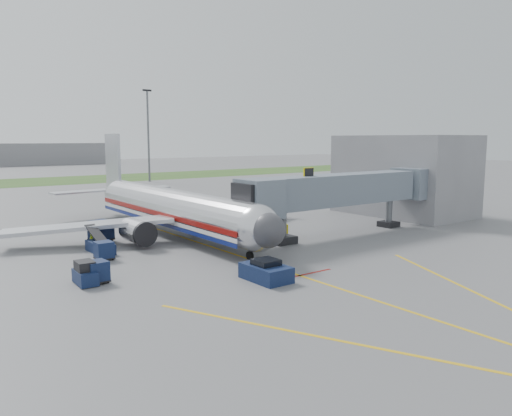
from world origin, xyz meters
TOP-DOWN VIEW (x-y plane):
  - ground at (0.00, 0.00)m, footprint 400.00×400.00m
  - grass_strip at (0.00, 90.00)m, footprint 300.00×25.00m
  - apron_markings at (0.00, -7.40)m, footprint 21.52×50.00m
  - airliner at (0.00, 15.25)m, footprint 32.10×35.67m
  - jet_bridge at (12.86, 5.00)m, footprint 25.30×4.00m
  - terminal at (30.00, 10.00)m, footprint 10.00×16.00m
  - light_mast_right at (25.00, 75.00)m, footprint 2.00×0.44m
  - pushback_tug at (-2.64, -3.50)m, footprint 2.18×3.54m
  - baggage_tug at (-12.82, 2.91)m, footprint 1.24×2.30m
  - baggage_cart_a at (-12.10, 2.77)m, footprint 1.49×1.49m
  - baggage_cart_b at (-7.06, 16.11)m, footprint 2.28×2.28m
  - baggage_cart_c at (-9.41, 8.84)m, footprint 1.37×1.37m
  - belt_loader at (-8.76, 11.56)m, footprint 1.45×4.32m
  - ground_power_cart at (7.76, 7.81)m, footprint 1.87×1.59m
  - ramp_worker at (-8.51, 14.42)m, footprint 0.69×0.74m

SIDE VIEW (x-z plane):
  - ground at x=0.00m, z-range 0.00..0.00m
  - apron_markings at x=0.00m, z-range 0.00..0.01m
  - grass_strip at x=0.00m, z-range 0.00..0.01m
  - belt_loader at x=-8.76m, z-range -0.53..1.57m
  - pushback_tug at x=-2.64m, z-range -0.12..1.35m
  - ground_power_cart at x=7.76m, z-range -0.01..1.26m
  - baggage_tug at x=-12.82m, z-range -0.09..1.49m
  - baggage_cart_c at x=-9.41m, z-range 0.01..1.48m
  - baggage_cart_a at x=-12.10m, z-range 0.01..1.51m
  - ramp_worker at x=-8.51m, z-range 0.00..1.70m
  - baggage_cart_b at x=-7.06m, z-range 0.02..1.99m
  - airliner at x=0.00m, z-range -2.48..7.77m
  - jet_bridge at x=12.86m, z-range 1.02..7.92m
  - terminal at x=30.00m, z-range 0.00..10.00m
  - light_mast_right at x=25.00m, z-range 0.58..20.98m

